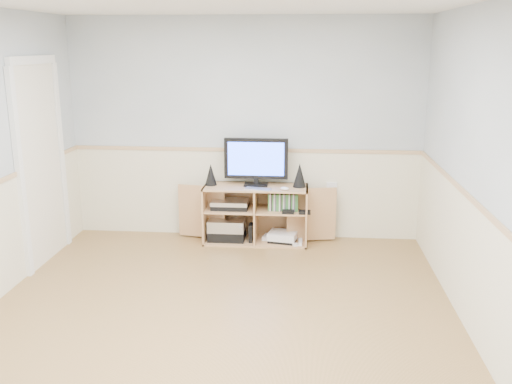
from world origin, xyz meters
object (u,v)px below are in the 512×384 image
keyboard (258,189)px  game_consoles (282,237)px  media_cabinet (256,212)px  monitor (256,160)px

keyboard → game_consoles: (0.26, 0.13, -0.59)m
media_cabinet → game_consoles: 0.40m
monitor → game_consoles: size_ratio=1.54×
monitor → keyboard: bearing=-79.2°
media_cabinet → game_consoles: bearing=-12.4°
keyboard → game_consoles: bearing=40.6°
media_cabinet → keyboard: keyboard is taller
game_consoles → media_cabinet: bearing=167.6°
media_cabinet → monitor: 0.61m
media_cabinet → game_consoles: (0.30, -0.07, -0.26)m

